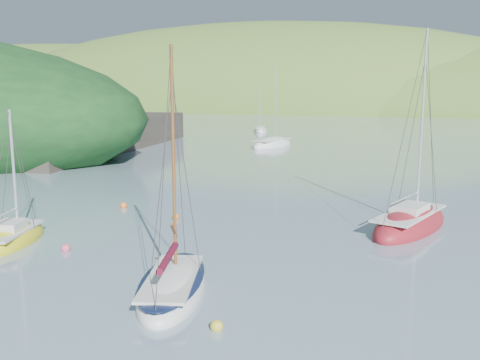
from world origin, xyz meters
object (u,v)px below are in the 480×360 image
at_px(distant_sloop_c, 260,131).
at_px(sloop_red, 410,225).
at_px(daysailer_white, 173,287).
at_px(sailboat_yellow, 12,239).
at_px(distant_sloop_a, 272,145).

bearing_deg(distant_sloop_c, sloop_red, -82.78).
distance_m(daysailer_white, distant_sloop_c, 68.04).
bearing_deg(daysailer_white, sailboat_yellow, 146.15).
distance_m(daysailer_white, sailboat_yellow, 10.26).
bearing_deg(daysailer_white, sloop_red, 40.93).
xyz_separation_m(sloop_red, sailboat_yellow, (-16.76, -9.77, -0.04)).
bearing_deg(sailboat_yellow, sloop_red, 10.87).
xyz_separation_m(daysailer_white, sailboat_yellow, (-9.97, 2.46, -0.04)).
relative_size(sailboat_yellow, distant_sloop_a, 0.63).
xyz_separation_m(sloop_red, distant_sloop_a, (-19.16, 32.90, -0.03)).
bearing_deg(daysailer_white, distant_sloop_a, 85.32).
bearing_deg(distant_sloop_a, distant_sloop_c, 126.63).
distance_m(distant_sloop_a, distant_sloop_c, 21.45).
relative_size(daysailer_white, sailboat_yellow, 1.37).
height_order(sloop_red, sailboat_yellow, sloop_red).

